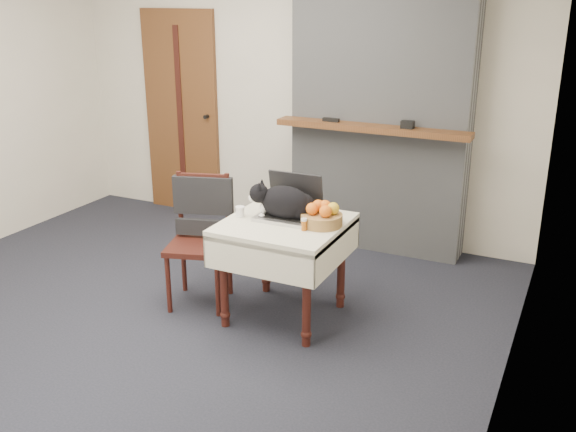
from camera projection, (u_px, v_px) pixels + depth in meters
name	position (u px, v px, depth m)	size (l,w,h in m)	color
ground	(170.00, 311.00, 4.55)	(4.50, 4.50, 0.00)	black
room_shell	(195.00, 51.00, 4.36)	(4.52, 4.01, 2.61)	beige
door	(182.00, 113.00, 6.39)	(0.82, 0.10, 2.00)	brown
chimney	(381.00, 100.00, 5.33)	(1.62, 0.48, 2.60)	gray
side_table	(284.00, 237.00, 4.29)	(0.78, 0.78, 0.70)	black
laptop	(290.00, 206.00, 4.33)	(0.39, 0.34, 0.29)	#B7B7BC
cat	(287.00, 203.00, 4.27)	(0.55, 0.29, 0.26)	black
cream_jar	(240.00, 211.00, 4.35)	(0.06, 0.06, 0.07)	white
pill_bottle	(304.00, 224.00, 4.09)	(0.04, 0.04, 0.08)	#A55414
fruit_basket	(322.00, 216.00, 4.17)	(0.27, 0.27, 0.16)	#A07540
desk_clutter	(305.00, 222.00, 4.23)	(0.13, 0.01, 0.01)	black
chair	(201.00, 221.00, 4.58)	(0.52, 0.52, 0.93)	black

